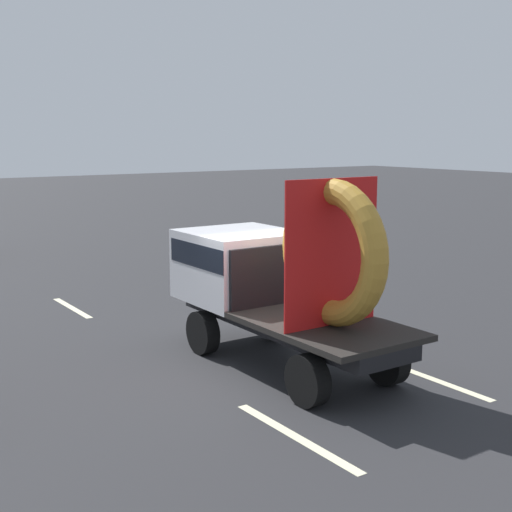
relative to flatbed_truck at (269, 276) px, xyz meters
name	(u,v)px	position (x,y,z in m)	size (l,w,h in m)	color
ground_plane	(274,368)	(-0.23, -0.50, -1.59)	(120.00, 120.00, 0.00)	#28282B
flatbed_truck	(269,276)	(0.00, 0.00, 0.00)	(2.02, 5.17, 3.46)	black
lane_dash_left_near	(295,436)	(-1.68, -3.02, -1.59)	(2.71, 0.16, 0.01)	beige
lane_dash_left_far	(72,308)	(-1.68, 5.86, -1.59)	(2.33, 0.16, 0.01)	beige
lane_dash_right_near	(422,375)	(1.68, -2.25, -1.59)	(2.99, 0.16, 0.01)	beige
lane_dash_right_far	(206,295)	(1.68, 5.18, -1.59)	(2.31, 0.16, 0.01)	beige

